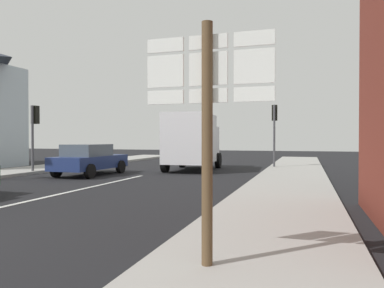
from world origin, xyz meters
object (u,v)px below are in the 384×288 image
at_px(delivery_truck, 193,140).
at_px(route_sign_post, 208,117).
at_px(traffic_light_near_left, 35,123).
at_px(sedan_far, 89,159).
at_px(traffic_light_far_right, 274,122).

height_order(delivery_truck, route_sign_post, route_sign_post).
height_order(route_sign_post, traffic_light_near_left, traffic_light_near_left).
relative_size(sedan_far, traffic_light_far_right, 1.15).
bearing_deg(delivery_truck, route_sign_post, -72.11).
height_order(sedan_far, traffic_light_far_right, traffic_light_far_right).
bearing_deg(traffic_light_near_left, sedan_far, 1.17).
relative_size(route_sign_post, traffic_light_far_right, 0.87).
bearing_deg(route_sign_post, traffic_light_far_right, 91.95).
xyz_separation_m(traffic_light_near_left, traffic_light_far_right, (11.16, 6.43, 0.22)).
relative_size(delivery_truck, traffic_light_near_left, 1.52).
height_order(route_sign_post, traffic_light_far_right, traffic_light_far_right).
xyz_separation_m(sedan_far, traffic_light_far_right, (8.08, 6.36, 1.96)).
xyz_separation_m(delivery_truck, route_sign_post, (4.77, -14.78, 0.35)).
bearing_deg(route_sign_post, sedan_far, 128.78).
distance_m(sedan_far, traffic_light_far_right, 10.47).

